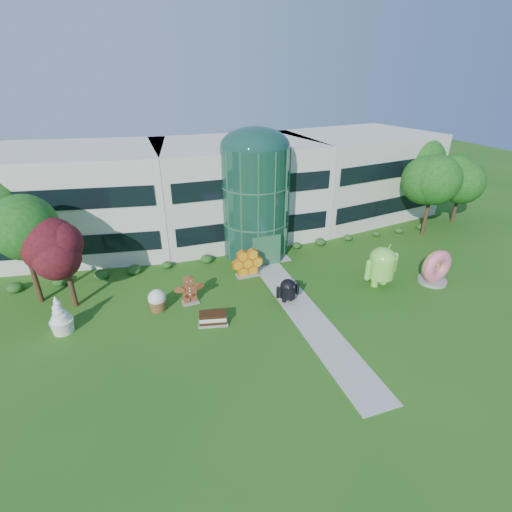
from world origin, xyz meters
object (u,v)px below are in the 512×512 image
object	(u,v)px
android_green	(382,263)
gingerbread	(189,289)
android_black	(288,289)
donut	(435,266)

from	to	relation	value
android_green	gingerbread	bearing A→B (deg)	162.51
android_black	gingerbread	world-z (taller)	gingerbread
android_green	gingerbread	world-z (taller)	android_green
donut	android_black	bearing A→B (deg)	167.53
android_green	gingerbread	size ratio (longest dim) A/B	1.55
android_black	donut	size ratio (longest dim) A/B	0.74
android_black	gingerbread	distance (m)	7.25
android_green	donut	size ratio (longest dim) A/B	1.30
donut	gingerbread	bearing A→B (deg)	163.13
gingerbread	android_green	bearing A→B (deg)	-11.90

